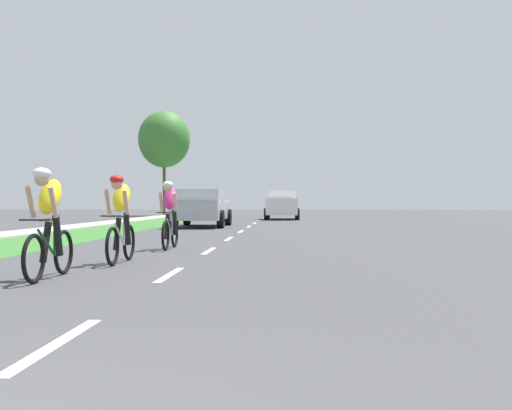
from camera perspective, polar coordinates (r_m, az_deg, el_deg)
ground_plane at (r=22.09m, az=-1.42°, el=-2.56°), size 120.00×120.00×0.00m
grass_verge at (r=23.11m, az=-14.50°, el=-2.43°), size 2.96×70.00×0.01m
sidewalk_concrete at (r=23.92m, az=-19.76°, el=-2.34°), size 1.64×70.00×0.10m
lane_markings_center at (r=26.07m, az=-0.70°, el=-2.11°), size 0.12×53.49×0.01m
cyclist_lead at (r=8.86m, az=-19.52°, el=-1.60°), size 0.42×1.72×1.58m
cyclist_trailing at (r=10.80m, az=-13.03°, el=-1.25°), size 0.42×1.72×1.58m
cyclist_distant at (r=13.84m, az=-8.37°, el=-0.90°), size 0.42×1.72×1.58m
pickup_silver at (r=25.99m, az=-5.24°, el=-0.30°), size 2.22×5.10×1.64m
suv_white at (r=37.05m, az=2.56°, el=0.07°), size 2.15×4.70×1.79m
street_tree_far at (r=47.52m, az=-8.92°, el=6.32°), size 4.10×4.10×8.36m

